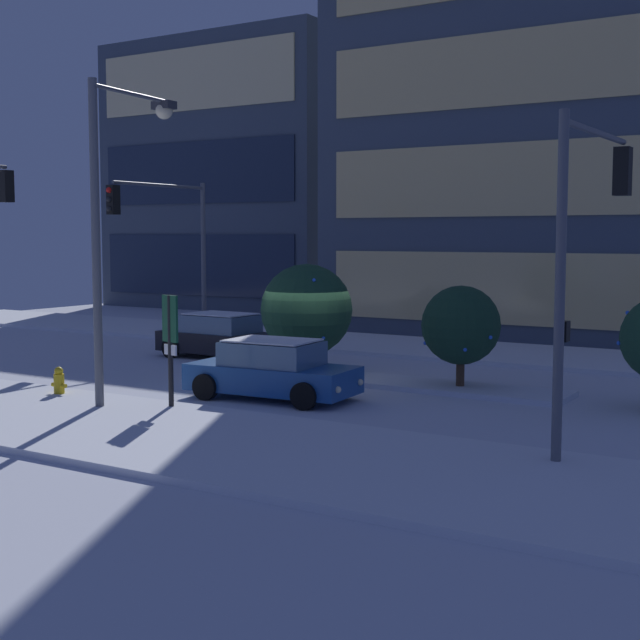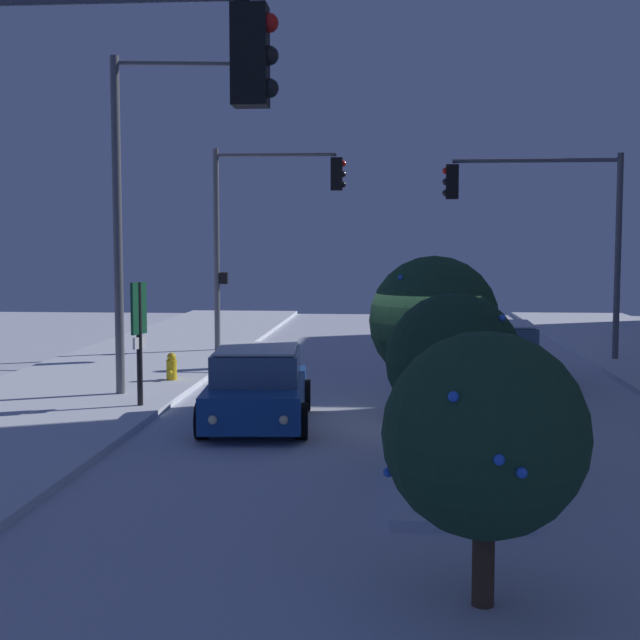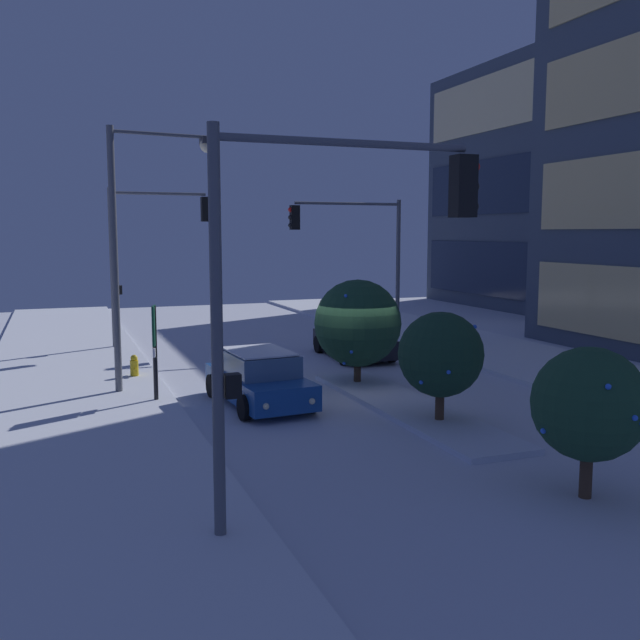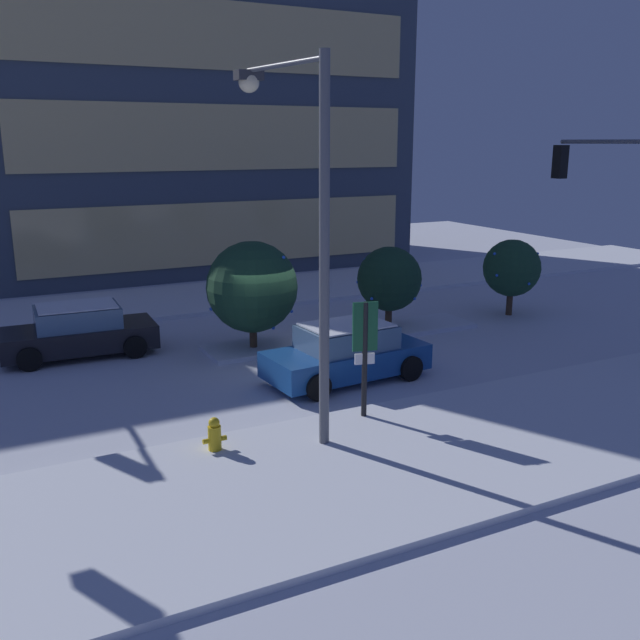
# 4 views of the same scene
# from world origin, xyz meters

# --- Properties ---
(ground) EXTENTS (52.00, 52.00, 0.00)m
(ground) POSITION_xyz_m (0.00, 0.00, 0.00)
(ground) COLOR silver
(curb_strip_near) EXTENTS (52.00, 5.20, 0.14)m
(curb_strip_near) POSITION_xyz_m (0.00, -7.80, 0.07)
(curb_strip_near) COLOR silver
(curb_strip_near) RESTS_ON ground
(curb_strip_far) EXTENTS (52.00, 5.20, 0.14)m
(curb_strip_far) POSITION_xyz_m (0.00, 7.80, 0.07)
(curb_strip_far) COLOR silver
(curb_strip_far) RESTS_ON ground
(median_strip) EXTENTS (9.00, 1.80, 0.14)m
(median_strip) POSITION_xyz_m (2.77, 0.41, 0.07)
(median_strip) COLOR silver
(median_strip) RESTS_ON ground
(office_tower_main) EXTENTS (19.54, 12.17, 24.67)m
(office_tower_main) POSITION_xyz_m (2.86, 17.48, 12.33)
(office_tower_main) COLOR #424C5B
(office_tower_main) RESTS_ON ground
(office_tower_secondary) EXTENTS (14.21, 8.99, 14.85)m
(office_tower_secondary) POSITION_xyz_m (-17.90, 21.08, 7.43)
(office_tower_secondary) COLOR #424C5B
(office_tower_secondary) RESTS_ON ground
(car_near) EXTENTS (4.43, 2.27, 1.49)m
(car_near) POSITION_xyz_m (0.87, -3.08, 0.71)
(car_near) COLOR #19478C
(car_near) RESTS_ON ground
(car_far) EXTENTS (4.40, 2.18, 1.49)m
(car_far) POSITION_xyz_m (-4.96, 2.25, 0.71)
(car_far) COLOR black
(car_far) RESTS_ON ground
(traffic_light_corner_near_right) EXTENTS (0.32, 4.48, 6.20)m
(traffic_light_corner_near_right) POSITION_xyz_m (8.96, -4.32, 4.25)
(traffic_light_corner_near_right) COLOR #565960
(traffic_light_corner_near_right) RESTS_ON ground
(traffic_light_corner_far_left) EXTENTS (0.32, 5.16, 6.08)m
(traffic_light_corner_far_left) POSITION_xyz_m (-8.71, 3.94, 4.29)
(traffic_light_corner_far_left) COLOR #565960
(traffic_light_corner_far_left) RESTS_ON ground
(street_lamp_arched) EXTENTS (0.73, 3.09, 7.58)m
(street_lamp_arched) POSITION_xyz_m (-1.67, -5.72, 4.96)
(street_lamp_arched) COLOR #565960
(street_lamp_arched) RESTS_ON ground
(fire_hydrant) EXTENTS (0.48, 0.26, 0.81)m
(fire_hydrant) POSITION_xyz_m (-3.64, -5.91, 0.39)
(fire_hydrant) COLOR gold
(fire_hydrant) RESTS_ON ground
(parking_info_sign) EXTENTS (0.55, 0.19, 2.71)m
(parking_info_sign) POSITION_xyz_m (-0.14, -5.71, 1.72)
(parking_info_sign) COLOR black
(parking_info_sign) RESTS_ON ground
(decorated_tree_median) EXTENTS (2.07, 2.07, 2.78)m
(decorated_tree_median) POSITION_xyz_m (4.39, 0.46, 1.74)
(decorated_tree_median) COLOR #473323
(decorated_tree_median) RESTS_ON ground
(decorated_tree_right_of_median) EXTENTS (2.65, 2.65, 3.26)m
(decorated_tree_right_of_median) POSITION_xyz_m (-0.34, 0.37, 1.94)
(decorated_tree_right_of_median) COLOR #473323
(decorated_tree_right_of_median) RESTS_ON ground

